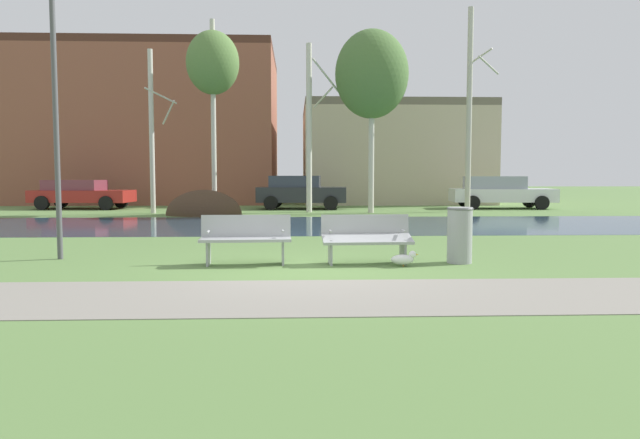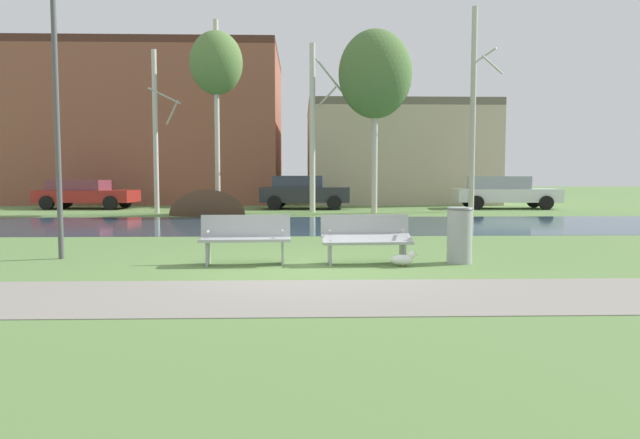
{
  "view_description": "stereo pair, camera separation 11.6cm",
  "coord_description": "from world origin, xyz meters",
  "px_view_note": "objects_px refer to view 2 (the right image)",
  "views": [
    {
      "loc": [
        -0.19,
        -9.84,
        1.59
      ],
      "look_at": [
        0.27,
        1.51,
        0.73
      ],
      "focal_mm": 33.33,
      "sensor_mm": 36.0,
      "label": 1
    },
    {
      "loc": [
        -0.08,
        -9.84,
        1.59
      ],
      "look_at": [
        0.27,
        1.51,
        0.73
      ],
      "focal_mm": 33.33,
      "sensor_mm": 36.0,
      "label": 2
    }
  ],
  "objects_px": {
    "parked_sedan_second_dark": "(304,192)",
    "streetlamp": "(55,49)",
    "bench_left": "(245,238)",
    "parked_hatch_third_white": "(504,192)",
    "trash_bin": "(460,234)",
    "parked_van_nearest_red": "(85,193)",
    "bench_right": "(366,237)",
    "seagull": "(403,259)"
  },
  "relations": [
    {
      "from": "trash_bin",
      "to": "seagull",
      "type": "relative_size",
      "value": 2.1
    },
    {
      "from": "bench_left",
      "to": "streetlamp",
      "type": "height_order",
      "value": "streetlamp"
    },
    {
      "from": "streetlamp",
      "to": "parked_van_nearest_red",
      "type": "height_order",
      "value": "streetlamp"
    },
    {
      "from": "bench_left",
      "to": "parked_van_nearest_red",
      "type": "xyz_separation_m",
      "value": [
        -9.12,
        17.53,
        0.26
      ]
    },
    {
      "from": "parked_hatch_third_white",
      "to": "streetlamp",
      "type": "bearing_deg",
      "value": -130.76
    },
    {
      "from": "bench_left",
      "to": "bench_right",
      "type": "xyz_separation_m",
      "value": [
        2.15,
        0.0,
        0.0
      ]
    },
    {
      "from": "bench_left",
      "to": "trash_bin",
      "type": "relative_size",
      "value": 1.61
    },
    {
      "from": "parked_sedan_second_dark",
      "to": "streetlamp",
      "type": "bearing_deg",
      "value": -105.93
    },
    {
      "from": "trash_bin",
      "to": "parked_van_nearest_red",
      "type": "xyz_separation_m",
      "value": [
        -12.97,
        17.52,
        0.2
      ]
    },
    {
      "from": "parked_hatch_third_white",
      "to": "bench_left",
      "type": "bearing_deg",
      "value": -121.55
    },
    {
      "from": "bench_left",
      "to": "parked_sedan_second_dark",
      "type": "bearing_deg",
      "value": 86.3
    },
    {
      "from": "streetlamp",
      "to": "parked_sedan_second_dark",
      "type": "bearing_deg",
      "value": 74.07
    },
    {
      "from": "bench_right",
      "to": "streetlamp",
      "type": "distance_m",
      "value": 6.72
    },
    {
      "from": "parked_hatch_third_white",
      "to": "trash_bin",
      "type": "bearing_deg",
      "value": -111.31
    },
    {
      "from": "seagull",
      "to": "parked_hatch_third_white",
      "type": "bearing_deg",
      "value": 66.09
    },
    {
      "from": "bench_right",
      "to": "trash_bin",
      "type": "distance_m",
      "value": 1.69
    },
    {
      "from": "parked_sedan_second_dark",
      "to": "bench_left",
      "type": "bearing_deg",
      "value": -93.7
    },
    {
      "from": "parked_van_nearest_red",
      "to": "seagull",
      "type": "bearing_deg",
      "value": -56.42
    },
    {
      "from": "seagull",
      "to": "bench_left",
      "type": "bearing_deg",
      "value": 172.4
    },
    {
      "from": "bench_left",
      "to": "bench_right",
      "type": "height_order",
      "value": "same"
    },
    {
      "from": "trash_bin",
      "to": "parked_sedan_second_dark",
      "type": "relative_size",
      "value": 0.24
    },
    {
      "from": "streetlamp",
      "to": "parked_hatch_third_white",
      "type": "distance_m",
      "value": 21.79
    },
    {
      "from": "seagull",
      "to": "parked_hatch_third_white",
      "type": "distance_m",
      "value": 19.16
    },
    {
      "from": "streetlamp",
      "to": "parked_hatch_third_white",
      "type": "xyz_separation_m",
      "value": [
        14.08,
        16.34,
        -3.12
      ]
    },
    {
      "from": "bench_left",
      "to": "seagull",
      "type": "xyz_separation_m",
      "value": [
        2.76,
        -0.37,
        -0.34
      ]
    },
    {
      "from": "parked_van_nearest_red",
      "to": "streetlamp",
      "type": "bearing_deg",
      "value": -71.61
    },
    {
      "from": "bench_left",
      "to": "bench_right",
      "type": "bearing_deg",
      "value": 0.0
    },
    {
      "from": "streetlamp",
      "to": "parked_van_nearest_red",
      "type": "relative_size",
      "value": 1.29
    },
    {
      "from": "bench_left",
      "to": "seagull",
      "type": "bearing_deg",
      "value": -7.6
    },
    {
      "from": "seagull",
      "to": "streetlamp",
      "type": "xyz_separation_m",
      "value": [
        -6.32,
        1.17,
        3.78
      ]
    },
    {
      "from": "bench_right",
      "to": "parked_sedan_second_dark",
      "type": "xyz_separation_m",
      "value": [
        -1.04,
        17.16,
        0.34
      ]
    },
    {
      "from": "trash_bin",
      "to": "parked_hatch_third_white",
      "type": "height_order",
      "value": "parked_hatch_third_white"
    },
    {
      "from": "bench_right",
      "to": "trash_bin",
      "type": "relative_size",
      "value": 1.61
    },
    {
      "from": "trash_bin",
      "to": "parked_hatch_third_white",
      "type": "distance_m",
      "value": 18.38
    },
    {
      "from": "seagull",
      "to": "parked_hatch_third_white",
      "type": "xyz_separation_m",
      "value": [
        7.76,
        17.5,
        0.66
      ]
    },
    {
      "from": "bench_right",
      "to": "parked_van_nearest_red",
      "type": "bearing_deg",
      "value": 122.75
    },
    {
      "from": "parked_sedan_second_dark",
      "to": "parked_hatch_third_white",
      "type": "height_order",
      "value": "parked_sedan_second_dark"
    },
    {
      "from": "parked_hatch_third_white",
      "to": "parked_van_nearest_red",
      "type": "bearing_deg",
      "value": 178.84
    },
    {
      "from": "trash_bin",
      "to": "seagull",
      "type": "distance_m",
      "value": 1.21
    },
    {
      "from": "trash_bin",
      "to": "parked_hatch_third_white",
      "type": "bearing_deg",
      "value": 68.69
    },
    {
      "from": "bench_right",
      "to": "seagull",
      "type": "relative_size",
      "value": 3.37
    },
    {
      "from": "bench_right",
      "to": "parked_hatch_third_white",
      "type": "distance_m",
      "value": 19.07
    }
  ]
}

